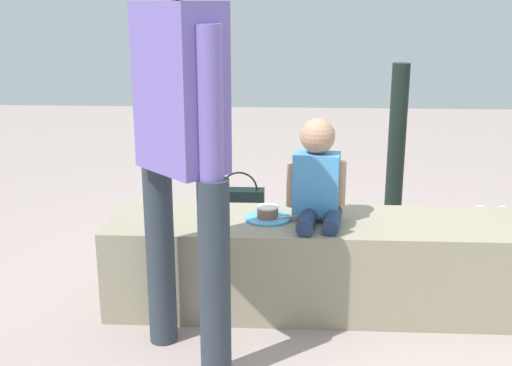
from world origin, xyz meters
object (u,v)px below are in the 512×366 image
water_bottle_far_side (298,245)px  adult_standing (181,116)px  water_bottle_near_gift (371,237)px  party_cup_red (232,240)px  child_seated (317,177)px  handbag_black_leather (239,207)px  cake_plate (268,215)px  gift_bag (488,243)px

water_bottle_far_side → adult_standing: bearing=-113.1°
water_bottle_near_gift → party_cup_red: 0.82m
party_cup_red → water_bottle_near_gift: bearing=-2.0°
child_seated → handbag_black_leather: size_ratio=1.30×
adult_standing → water_bottle_near_gift: adult_standing is taller
child_seated → party_cup_red: 1.05m
party_cup_red → adult_standing: bearing=-93.3°
adult_standing → cake_plate: bearing=58.4°
cake_plate → water_bottle_near_gift: size_ratio=1.01×
water_bottle_far_side → child_seated: bearing=-82.8°
gift_bag → water_bottle_near_gift: 0.65m
water_bottle_near_gift → water_bottle_far_side: (-0.43, -0.10, -0.02)m
child_seated → handbag_black_leather: (-0.45, 1.12, -0.52)m
handbag_black_leather → adult_standing: bearing=-93.0°
adult_standing → child_seated: bearing=42.6°
gift_bag → handbag_black_leather: size_ratio=1.03×
water_bottle_far_side → party_cup_red: water_bottle_far_side is taller
gift_bag → cake_plate: bearing=-159.4°
cake_plate → handbag_black_leather: 1.18m
adult_standing → water_bottle_far_side: bearing=66.9°
party_cup_red → gift_bag: bearing=-10.8°
child_seated → cake_plate: size_ratio=2.16×
adult_standing → water_bottle_far_side: 1.51m
handbag_black_leather → gift_bag: bearing=-25.5°
gift_bag → water_bottle_near_gift: size_ratio=1.73×
water_bottle_near_gift → handbag_black_leather: 0.91m
child_seated → gift_bag: bearing=25.3°
party_cup_red → cake_plate: bearing=-71.5°
adult_standing → water_bottle_near_gift: (0.89, 1.19, -0.92)m
cake_plate → water_bottle_near_gift: 0.97m
water_bottle_far_side → party_cup_red: bearing=161.5°
handbag_black_leather → child_seated: bearing=-68.0°
child_seated → water_bottle_near_gift: bearing=62.9°
party_cup_red → handbag_black_leather: 0.41m
cake_plate → party_cup_red: size_ratio=2.17×
child_seated → cake_plate: (-0.23, 0.01, -0.19)m
child_seated → handbag_black_leather: child_seated is taller
cake_plate → water_bottle_near_gift: (0.58, 0.69, -0.36)m
gift_bag → party_cup_red: gift_bag is taller
gift_bag → water_bottle_far_side: 1.04m
gift_bag → child_seated: bearing=-154.7°
party_cup_red → handbag_black_leather: (0.02, 0.40, 0.08)m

